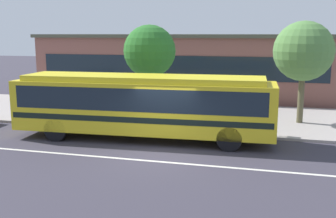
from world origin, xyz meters
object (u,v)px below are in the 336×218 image
Objects in this scene: transit_bus at (143,103)px; street_tree_near_stop at (150,52)px; pedestrian_waiting_near_sign at (94,101)px; pedestrian_walking_along_curb at (147,106)px; street_tree_mid_block at (304,52)px; bus_stop_sign at (250,101)px.

transit_bus is 4.83m from street_tree_near_stop.
pedestrian_waiting_near_sign reaches higher than pedestrian_walking_along_curb.
pedestrian_waiting_near_sign is 1.06× the size of pedestrian_walking_along_curb.
pedestrian_waiting_near_sign is (-3.54, 2.58, -0.50)m from transit_bus.
street_tree_near_stop is (-1.02, 4.26, 2.01)m from transit_bus.
pedestrian_walking_along_curb is at bearing -160.14° from street_tree_mid_block.
pedestrian_walking_along_curb is 5.01m from bus_stop_sign.
bus_stop_sign is at bearing -128.35° from street_tree_mid_block.
street_tree_mid_block reaches higher than transit_bus.
street_tree_mid_block is (10.36, 2.23, 2.59)m from pedestrian_waiting_near_sign.
transit_bus is at bearing -36.08° from pedestrian_waiting_near_sign.
street_tree_near_stop reaches higher than pedestrian_walking_along_curb.
transit_bus is at bearing -76.97° from pedestrian_walking_along_curb.
pedestrian_waiting_near_sign is at bearing -167.87° from street_tree_mid_block.
transit_bus is 2.29m from pedestrian_walking_along_curb.
street_tree_near_stop is at bearing 156.16° from bus_stop_sign.
street_tree_mid_block is at bearing 19.86° from pedestrian_walking_along_curb.
bus_stop_sign is (8.01, -0.74, 0.46)m from pedestrian_waiting_near_sign.
bus_stop_sign is at bearing -23.84° from street_tree_near_stop.
pedestrian_waiting_near_sign is 10.91m from street_tree_mid_block.
pedestrian_waiting_near_sign is 0.76× the size of bus_stop_sign.
pedestrian_walking_along_curb is 0.33× the size of street_tree_near_stop.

